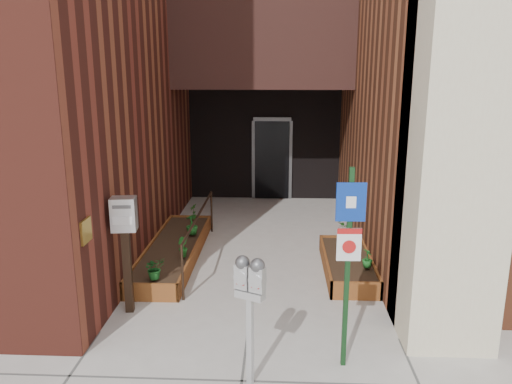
# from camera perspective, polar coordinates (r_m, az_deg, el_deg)

# --- Properties ---
(ground) EXTENTS (80.00, 80.00, 0.00)m
(ground) POSITION_cam_1_polar(r_m,az_deg,el_deg) (6.91, -0.99, -16.07)
(ground) COLOR #9E9991
(ground) RESTS_ON ground
(architecture) EXTENTS (20.00, 14.60, 10.00)m
(architecture) POSITION_cam_1_polar(r_m,az_deg,el_deg) (12.96, 0.14, 20.74)
(architecture) COLOR maroon
(architecture) RESTS_ON ground
(planter_left) EXTENTS (0.90, 3.60, 0.30)m
(planter_left) POSITION_cam_1_polar(r_m,az_deg,el_deg) (9.48, -9.38, -6.74)
(planter_left) COLOR brown
(planter_left) RESTS_ON ground
(planter_right) EXTENTS (0.80, 2.20, 0.30)m
(planter_right) POSITION_cam_1_polar(r_m,az_deg,el_deg) (8.90, 10.39, -8.20)
(planter_right) COLOR brown
(planter_right) RESTS_ON ground
(handrail) EXTENTS (0.04, 3.34, 0.90)m
(handrail) POSITION_cam_1_polar(r_m,az_deg,el_deg) (9.15, -6.53, -3.35)
(handrail) COLOR black
(handrail) RESTS_ON ground
(parking_meter) EXTENTS (0.35, 0.25, 1.53)m
(parking_meter) POSITION_cam_1_polar(r_m,az_deg,el_deg) (5.43, -0.70, -10.83)
(parking_meter) COLOR #B9B9BC
(parking_meter) RESTS_ON ground
(sign_post) EXTENTS (0.33, 0.08, 2.42)m
(sign_post) POSITION_cam_1_polar(r_m,az_deg,el_deg) (5.75, 10.53, -6.36)
(sign_post) COLOR #133417
(sign_post) RESTS_ON ground
(payment_dropbox) EXTENTS (0.37, 0.30, 1.72)m
(payment_dropbox) POSITION_cam_1_polar(r_m,az_deg,el_deg) (7.27, -14.75, -4.27)
(payment_dropbox) COLOR black
(payment_dropbox) RESTS_ON ground
(shrub_left_a) EXTENTS (0.43, 0.43, 0.34)m
(shrub_left_a) POSITION_cam_1_polar(r_m,az_deg,el_deg) (7.90, -11.51, -8.52)
(shrub_left_a) COLOR #17511B
(shrub_left_a) RESTS_ON planter_left
(shrub_left_b) EXTENTS (0.26, 0.26, 0.34)m
(shrub_left_b) POSITION_cam_1_polar(r_m,az_deg,el_deg) (8.71, -8.41, -6.25)
(shrub_left_b) COLOR #1A5C1B
(shrub_left_b) RESTS_ON planter_left
(shrub_left_c) EXTENTS (0.28, 0.28, 0.40)m
(shrub_left_c) POSITION_cam_1_polar(r_m,az_deg,el_deg) (9.80, -7.34, -3.69)
(shrub_left_c) COLOR #1B5F1E
(shrub_left_c) RESTS_ON planter_left
(shrub_left_d) EXTENTS (0.23, 0.23, 0.35)m
(shrub_left_d) POSITION_cam_1_polar(r_m,az_deg,el_deg) (10.74, -7.15, -2.25)
(shrub_left_d) COLOR #265F1B
(shrub_left_d) RESTS_ON planter_left
(shrub_right_a) EXTENTS (0.18, 0.18, 0.30)m
(shrub_right_a) POSITION_cam_1_polar(r_m,az_deg,el_deg) (8.38, 12.62, -7.41)
(shrub_right_a) COLOR #1B5F20
(shrub_right_a) RESTS_ON planter_right
(shrub_right_b) EXTENTS (0.25, 0.25, 0.34)m
(shrub_right_b) POSITION_cam_1_polar(r_m,az_deg,el_deg) (9.30, 10.25, -4.98)
(shrub_right_b) COLOR #245518
(shrub_right_b) RESTS_ON planter_right
(shrub_right_c) EXTENTS (0.41, 0.41, 0.36)m
(shrub_right_c) POSITION_cam_1_polar(r_m,az_deg,el_deg) (9.62, 10.08, -4.27)
(shrub_right_c) COLOR #205718
(shrub_right_c) RESTS_ON planter_right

